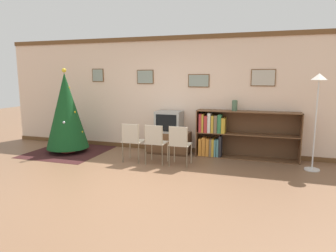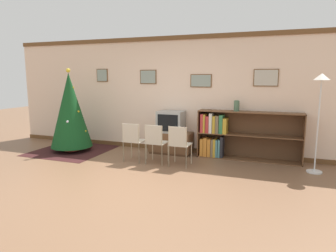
{
  "view_description": "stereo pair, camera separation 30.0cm",
  "coord_description": "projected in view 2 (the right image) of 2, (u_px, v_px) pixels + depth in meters",
  "views": [
    {
      "loc": [
        2.05,
        -4.24,
        1.77
      ],
      "look_at": [
        0.27,
        1.39,
        0.79
      ],
      "focal_mm": 32.0,
      "sensor_mm": 36.0,
      "label": 1
    },
    {
      "loc": [
        2.33,
        -4.14,
        1.77
      ],
      "look_at": [
        0.27,
        1.39,
        0.79
      ],
      "focal_mm": 32.0,
      "sensor_mm": 36.0,
      "label": 2
    }
  ],
  "objects": [
    {
      "name": "christmas_tree",
      "position": [
        70.0,
        110.0,
        7.1
      ],
      "size": [
        0.97,
        0.97,
        1.96
      ],
      "color": "maroon",
      "rests_on": "area_rug"
    },
    {
      "name": "folding_chair_center",
      "position": [
        155.0,
        141.0,
        6.07
      ],
      "size": [
        0.4,
        0.4,
        0.82
      ],
      "color": "#BCB29E",
      "rests_on": "ground_plane"
    },
    {
      "name": "bookshelf",
      "position": [
        230.0,
        135.0,
        6.53
      ],
      "size": [
        2.18,
        0.36,
        1.04
      ],
      "color": "brown",
      "rests_on": "ground_plane"
    },
    {
      "name": "folding_chair_left",
      "position": [
        133.0,
        140.0,
        6.25
      ],
      "size": [
        0.4,
        0.4,
        0.82
      ],
      "color": "#BCB29E",
      "rests_on": "ground_plane"
    },
    {
      "name": "standing_lamp",
      "position": [
        320.0,
        97.0,
        5.37
      ],
      "size": [
        0.28,
        0.28,
        1.83
      ],
      "color": "silver",
      "rests_on": "ground_plane"
    },
    {
      "name": "television",
      "position": [
        171.0,
        122.0,
        6.89
      ],
      "size": [
        0.59,
        0.45,
        0.49
      ],
      "color": "#9E9E99",
      "rests_on": "tv_console"
    },
    {
      "name": "ground_plane",
      "position": [
        123.0,
        186.0,
        4.92
      ],
      "size": [
        24.0,
        24.0,
        0.0
      ],
      "primitive_type": "plane",
      "color": "brown"
    },
    {
      "name": "area_rug",
      "position": [
        72.0,
        150.0,
        7.26
      ],
      "size": [
        1.7,
        1.73,
        0.01
      ],
      "color": "#381919",
      "rests_on": "ground_plane"
    },
    {
      "name": "vase",
      "position": [
        237.0,
        106.0,
        6.38
      ],
      "size": [
        0.12,
        0.12,
        0.23
      ],
      "color": "#47664C",
      "rests_on": "bookshelf"
    },
    {
      "name": "wall_back",
      "position": [
        175.0,
        95.0,
        7.08
      ],
      "size": [
        8.95,
        0.11,
        2.7
      ],
      "color": "beige",
      "rests_on": "ground_plane"
    },
    {
      "name": "tv_console",
      "position": [
        171.0,
        143.0,
        6.98
      ],
      "size": [
        0.97,
        0.47,
        0.5
      ],
      "color": "#4C311E",
      "rests_on": "ground_plane"
    },
    {
      "name": "folding_chair_right",
      "position": [
        179.0,
        143.0,
        5.9
      ],
      "size": [
        0.4,
        0.4,
        0.82
      ],
      "color": "#BCB29E",
      "rests_on": "ground_plane"
    }
  ]
}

